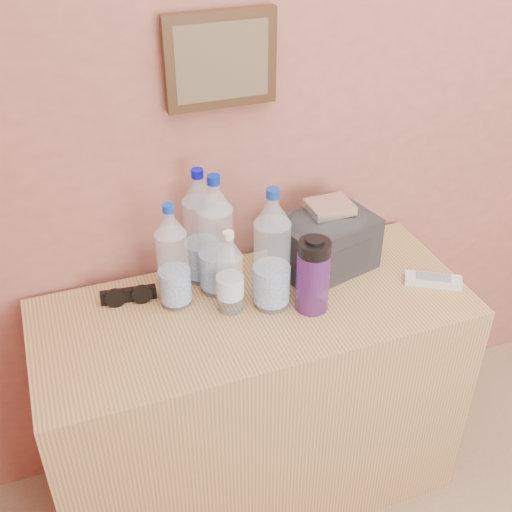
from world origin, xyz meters
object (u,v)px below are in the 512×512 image
(foil_packet, at_px, (330,207))
(ac_remote, at_px, (433,280))
(pet_large_c, at_px, (216,242))
(pet_large_a, at_px, (173,262))
(nalgene_bottle, at_px, (313,275))
(sunglasses, at_px, (129,295))
(pet_large_b, at_px, (201,232))
(pet_small, at_px, (230,276))
(toiletry_bag, at_px, (325,240))
(dresser, at_px, (255,402))
(pet_large_d, at_px, (272,256))

(foil_packet, bearing_deg, ac_remote, -38.05)
(pet_large_c, bearing_deg, pet_large_a, -170.28)
(nalgene_bottle, distance_m, sunglasses, 0.53)
(nalgene_bottle, relative_size, ac_remote, 1.39)
(pet_large_c, bearing_deg, pet_large_b, 109.65)
(pet_small, distance_m, nalgene_bottle, 0.23)
(pet_large_b, bearing_deg, foil_packet, -10.23)
(pet_large_b, relative_size, pet_large_c, 0.97)
(pet_large_b, height_order, nalgene_bottle, pet_large_b)
(sunglasses, relative_size, ac_remote, 0.96)
(pet_large_b, height_order, pet_large_c, pet_large_c)
(pet_small, relative_size, ac_remote, 1.54)
(sunglasses, height_order, ac_remote, sunglasses)
(pet_small, xyz_separation_m, toiletry_bag, (0.33, 0.10, -0.02))
(pet_large_c, bearing_deg, toiletry_bag, -0.75)
(pet_large_b, distance_m, ac_remote, 0.70)
(pet_large_a, bearing_deg, pet_small, -30.05)
(ac_remote, distance_m, toiletry_bag, 0.34)
(dresser, distance_m, nalgene_bottle, 0.53)
(dresser, xyz_separation_m, toiletry_bag, (0.27, 0.11, 0.48))
(pet_small, bearing_deg, pet_large_a, 149.95)
(nalgene_bottle, height_order, foil_packet, nalgene_bottle)
(dresser, xyz_separation_m, pet_large_a, (-0.20, 0.10, 0.53))
(pet_small, bearing_deg, sunglasses, 152.99)
(sunglasses, bearing_deg, pet_large_c, -0.07)
(dresser, bearing_deg, foil_packet, 23.40)
(pet_large_b, bearing_deg, pet_small, -79.83)
(pet_large_a, bearing_deg, dresser, -25.22)
(foil_packet, bearing_deg, pet_small, -163.19)
(sunglasses, bearing_deg, pet_large_a, -16.45)
(sunglasses, distance_m, foil_packet, 0.63)
(nalgene_bottle, relative_size, foil_packet, 1.80)
(pet_large_c, height_order, foil_packet, pet_large_c)
(sunglasses, distance_m, ac_remote, 0.89)
(pet_large_d, bearing_deg, pet_large_c, 134.77)
(dresser, distance_m, pet_large_b, 0.59)
(dresser, bearing_deg, nalgene_bottle, -20.72)
(pet_large_c, relative_size, sunglasses, 2.34)
(ac_remote, height_order, toiletry_bag, toiletry_bag)
(ac_remote, bearing_deg, pet_large_a, -163.06)
(pet_small, distance_m, toiletry_bag, 0.35)
(pet_large_b, height_order, ac_remote, pet_large_b)
(pet_large_d, relative_size, ac_remote, 2.24)
(pet_large_b, xyz_separation_m, pet_large_d, (0.15, -0.19, 0.00))
(dresser, height_order, pet_small, pet_small)
(pet_large_c, bearing_deg, nalgene_bottle, -38.26)
(dresser, distance_m, pet_large_a, 0.57)
(foil_packet, bearing_deg, pet_large_d, -151.64)
(toiletry_bag, bearing_deg, dresser, -170.54)
(pet_large_c, bearing_deg, dresser, -58.68)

